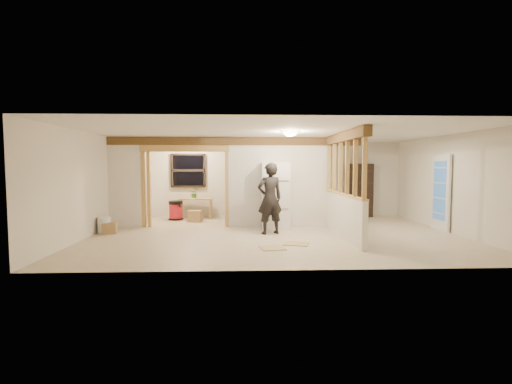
{
  "coord_description": "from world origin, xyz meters",
  "views": [
    {
      "loc": [
        -0.84,
        -9.15,
        1.69
      ],
      "look_at": [
        -0.46,
        0.4,
        1.02
      ],
      "focal_mm": 26.0,
      "sensor_mm": 36.0,
      "label": 1
    }
  ],
  "objects_px": {
    "woman": "(270,198)",
    "shop_vac": "(176,210)",
    "refrigerator": "(275,196)",
    "work_table": "(196,208)",
    "bookshelf": "(359,190)"
  },
  "relations": [
    {
      "from": "shop_vac",
      "to": "bookshelf",
      "type": "xyz_separation_m",
      "value": [
        5.99,
        0.49,
        0.58
      ]
    },
    {
      "from": "refrigerator",
      "to": "woman",
      "type": "bearing_deg",
      "value": -104.69
    },
    {
      "from": "woman",
      "to": "shop_vac",
      "type": "height_order",
      "value": "woman"
    },
    {
      "from": "refrigerator",
      "to": "shop_vac",
      "type": "relative_size",
      "value": 2.93
    },
    {
      "from": "woman",
      "to": "work_table",
      "type": "relative_size",
      "value": 1.7
    },
    {
      "from": "woman",
      "to": "shop_vac",
      "type": "relative_size",
      "value": 2.92
    },
    {
      "from": "refrigerator",
      "to": "bookshelf",
      "type": "xyz_separation_m",
      "value": [
        3.01,
        2.25,
        -0.01
      ]
    },
    {
      "from": "refrigerator",
      "to": "work_table",
      "type": "bearing_deg",
      "value": 139.12
    },
    {
      "from": "work_table",
      "to": "bookshelf",
      "type": "relative_size",
      "value": 0.59
    },
    {
      "from": "woman",
      "to": "bookshelf",
      "type": "bearing_deg",
      "value": -155.05
    },
    {
      "from": "woman",
      "to": "shop_vac",
      "type": "bearing_deg",
      "value": -60.71
    },
    {
      "from": "work_table",
      "to": "bookshelf",
      "type": "xyz_separation_m",
      "value": [
        5.39,
        0.19,
        0.56
      ]
    },
    {
      "from": "bookshelf",
      "to": "work_table",
      "type": "bearing_deg",
      "value": -178.02
    },
    {
      "from": "work_table",
      "to": "shop_vac",
      "type": "relative_size",
      "value": 1.72
    },
    {
      "from": "woman",
      "to": "bookshelf",
      "type": "height_order",
      "value": "woman"
    }
  ]
}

